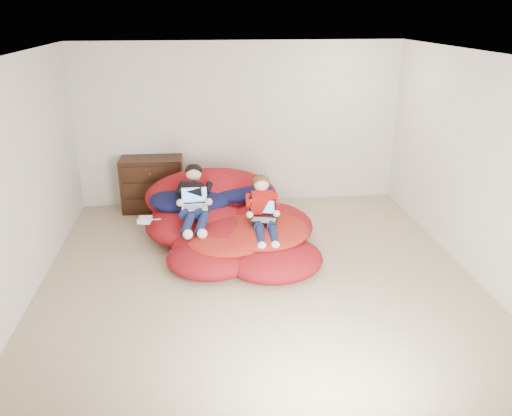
{
  "coord_description": "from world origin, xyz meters",
  "views": [
    {
      "loc": [
        -0.6,
        -5.14,
        2.92
      ],
      "look_at": [
        0.02,
        0.39,
        0.7
      ],
      "focal_mm": 35.0,
      "sensor_mm": 36.0,
      "label": 1
    }
  ],
  "objects_px": {
    "dresser": "(153,184)",
    "laptop_black": "(263,214)",
    "beanbag_pile": "(228,223)",
    "laptop_white": "(194,202)",
    "younger_boy": "(263,208)",
    "older_boy": "(194,197)"
  },
  "relations": [
    {
      "from": "beanbag_pile",
      "to": "older_boy",
      "type": "height_order",
      "value": "older_boy"
    },
    {
      "from": "laptop_white",
      "to": "laptop_black",
      "type": "xyz_separation_m",
      "value": [
        0.85,
        -0.34,
        -0.07
      ]
    },
    {
      "from": "beanbag_pile",
      "to": "older_boy",
      "type": "distance_m",
      "value": 0.58
    },
    {
      "from": "dresser",
      "to": "younger_boy",
      "type": "xyz_separation_m",
      "value": [
        1.5,
        -1.7,
        0.21
      ]
    },
    {
      "from": "older_boy",
      "to": "laptop_white",
      "type": "xyz_separation_m",
      "value": [
        0.0,
        -0.1,
        -0.03
      ]
    },
    {
      "from": "beanbag_pile",
      "to": "laptop_white",
      "type": "height_order",
      "value": "beanbag_pile"
    },
    {
      "from": "dresser",
      "to": "younger_boy",
      "type": "height_order",
      "value": "younger_boy"
    },
    {
      "from": "older_boy",
      "to": "laptop_black",
      "type": "height_order",
      "value": "older_boy"
    },
    {
      "from": "laptop_white",
      "to": "laptop_black",
      "type": "bearing_deg",
      "value": -21.87
    },
    {
      "from": "younger_boy",
      "to": "older_boy",
      "type": "bearing_deg",
      "value": 153.61
    },
    {
      "from": "beanbag_pile",
      "to": "younger_boy",
      "type": "bearing_deg",
      "value": -43.99
    },
    {
      "from": "beanbag_pile",
      "to": "younger_boy",
      "type": "xyz_separation_m",
      "value": [
        0.42,
        -0.41,
        0.36
      ]
    },
    {
      "from": "laptop_black",
      "to": "laptop_white",
      "type": "bearing_deg",
      "value": 158.13
    },
    {
      "from": "younger_boy",
      "to": "laptop_black",
      "type": "relative_size",
      "value": 2.32
    },
    {
      "from": "younger_boy",
      "to": "laptop_black",
      "type": "bearing_deg",
      "value": -90.0
    },
    {
      "from": "dresser",
      "to": "laptop_black",
      "type": "bearing_deg",
      "value": -48.89
    },
    {
      "from": "dresser",
      "to": "beanbag_pile",
      "type": "distance_m",
      "value": 1.69
    },
    {
      "from": "dresser",
      "to": "laptop_white",
      "type": "bearing_deg",
      "value": -64.66
    },
    {
      "from": "beanbag_pile",
      "to": "laptop_white",
      "type": "xyz_separation_m",
      "value": [
        -0.42,
        -0.09,
        0.36
      ]
    },
    {
      "from": "younger_boy",
      "to": "laptop_white",
      "type": "height_order",
      "value": "younger_boy"
    },
    {
      "from": "dresser",
      "to": "laptop_black",
      "type": "height_order",
      "value": "dresser"
    },
    {
      "from": "older_boy",
      "to": "younger_boy",
      "type": "xyz_separation_m",
      "value": [
        0.85,
        -0.42,
        -0.03
      ]
    }
  ]
}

